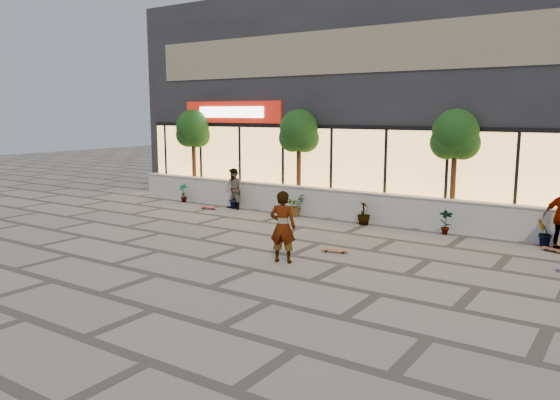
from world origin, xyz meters
The scene contains 17 objects.
ground centered at (0.00, 0.00, 0.00)m, with size 80.00×80.00×0.00m, color gray.
planter_wall centered at (0.00, 7.00, 0.52)m, with size 22.00×0.42×1.04m.
retail_building centered at (0.00, 12.49, 4.25)m, with size 24.00×9.17×8.50m.
shrub_a centered at (-8.50, 6.45, 0.41)m, with size 0.43×0.29×0.81m, color #1B3C13.
shrub_b centered at (-5.70, 6.45, 0.41)m, with size 0.45×0.36×0.81m, color #1B3C13.
shrub_c centered at (-2.90, 6.45, 0.41)m, with size 0.73×0.63×0.81m, color #1B3C13.
shrub_d centered at (-0.10, 6.45, 0.41)m, with size 0.45×0.45×0.81m, color #1B3C13.
shrub_e centered at (2.70, 6.45, 0.41)m, with size 0.43×0.29×0.81m, color #1B3C13.
shrub_f centered at (5.50, 6.45, 0.41)m, with size 0.45×0.36×0.81m, color #1B3C13.
tree_west centered at (-9.00, 7.70, 2.99)m, with size 1.60×1.50×3.92m.
tree_midwest centered at (-3.50, 7.70, 2.99)m, with size 1.60×1.50×3.92m.
tree_mideast centered at (2.50, 7.70, 2.99)m, with size 1.60×1.50×3.92m.
skater_center centered at (0.21, 0.96, 0.93)m, with size 0.68×0.44×1.85m, color silver.
skater_left centered at (-5.62, 6.30, 0.81)m, with size 0.79×0.62×1.63m, color tan.
skateboard_center centered at (0.87, 2.54, 0.08)m, with size 0.79×0.39×0.09m.
skateboard_left centered at (-6.52, 5.76, 0.07)m, with size 0.74×0.23×0.09m.
skateboard_right_near centered at (5.87, 5.91, 0.08)m, with size 0.77×0.47×0.09m.
Camera 1 is at (7.67, -10.34, 3.80)m, focal length 35.00 mm.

